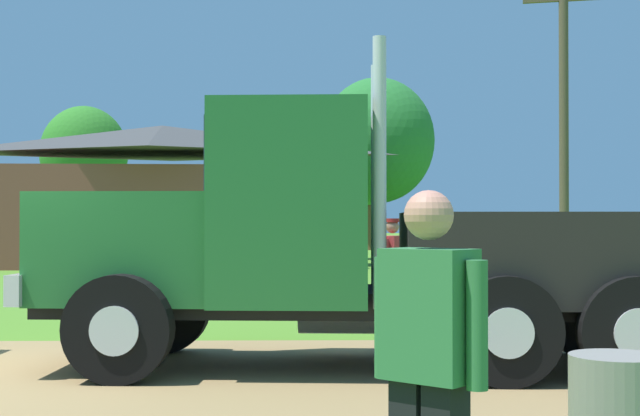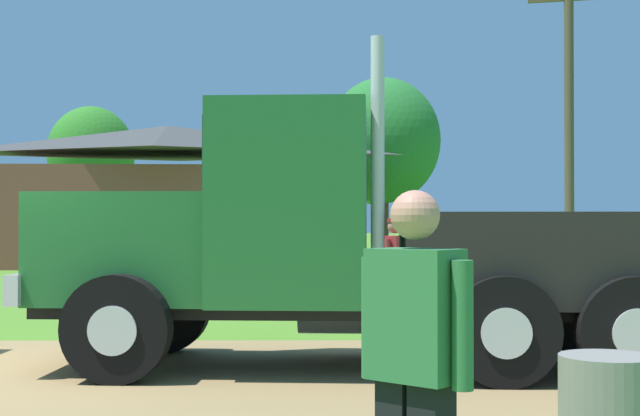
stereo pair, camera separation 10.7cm
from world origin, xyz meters
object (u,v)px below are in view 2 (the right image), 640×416
at_px(truck_foreground_white, 348,250).
at_px(visitor_walking_mid, 415,361).
at_px(visitor_far_side, 394,265).
at_px(utility_pole_near, 569,118).
at_px(shed_building, 168,198).

height_order(truck_foreground_white, visitor_walking_mid, truck_foreground_white).
xyz_separation_m(visitor_far_side, utility_pole_near, (5.76, 10.56, 3.52)).
bearing_deg(visitor_far_side, truck_foreground_white, -101.39).
bearing_deg(utility_pole_near, visitor_walking_mid, -107.41).
bearing_deg(shed_building, visitor_far_side, -70.16).
bearing_deg(truck_foreground_white, visitor_far_side, 78.61).
distance_m(visitor_walking_mid, shed_building, 28.87).
distance_m(truck_foreground_white, utility_pole_near, 16.81).
distance_m(shed_building, utility_pole_near, 14.36).
xyz_separation_m(visitor_walking_mid, shed_building, (-5.62, 28.28, 1.41)).
height_order(visitor_walking_mid, utility_pole_near, utility_pole_near).
height_order(visitor_walking_mid, shed_building, shed_building).
height_order(shed_building, utility_pole_near, utility_pole_near).
xyz_separation_m(shed_building, utility_pole_near, (12.20, -7.29, 2.04)).
bearing_deg(truck_foreground_white, shed_building, 103.85).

